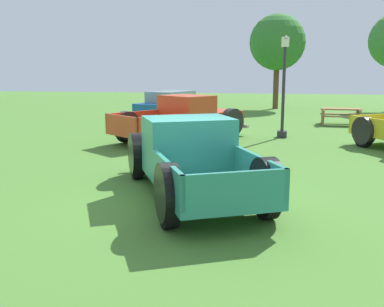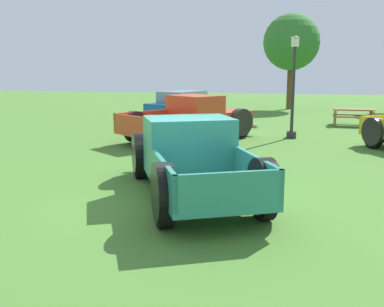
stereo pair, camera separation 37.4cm
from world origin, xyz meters
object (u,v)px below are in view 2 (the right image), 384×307
Objects in this scene: sedan_distant_a at (184,105)px; oak_tree_west at (291,42)px; lamp_post_near at (293,85)px; pickup_truck_behind_left at (197,118)px; picnic_table at (353,115)px; pickup_truck_foreground at (188,156)px.

oak_tree_west is at bearing 54.04° from sedan_distant_a.
lamp_post_near is 13.00m from oak_tree_west.
pickup_truck_behind_left reaches higher than picnic_table.
lamp_post_near is (5.46, -5.37, 1.24)m from sedan_distant_a.
pickup_truck_behind_left is 1.14× the size of sedan_distant_a.
pickup_truck_foreground reaches higher than picnic_table.
pickup_truck_behind_left is at bearing -138.94° from picnic_table.
sedan_distant_a is at bearing 107.05° from pickup_truck_behind_left.
pickup_truck_foreground is 13.96m from sedan_distant_a.
lamp_post_near reaches higher than pickup_truck_behind_left.
pickup_truck_foreground is at bearing -95.93° from oak_tree_west.
sedan_distant_a is 0.78× the size of oak_tree_west.
oak_tree_west is (2.18, 21.03, 3.49)m from pickup_truck_foreground.
pickup_truck_foreground is 1.45× the size of lamp_post_near.
lamp_post_near reaches higher than picnic_table.
pickup_truck_behind_left is 6.72m from sedan_distant_a.
sedan_distant_a is 2.50× the size of picnic_table.
sedan_distant_a is (-1.97, 6.42, -0.01)m from pickup_truck_behind_left.
pickup_truck_foreground is 0.91× the size of oak_tree_west.
lamp_post_near is at bearing 16.85° from pickup_truck_behind_left.
oak_tree_west is at bearing 109.07° from picnic_table.
sedan_distant_a is 1.24× the size of lamp_post_near.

